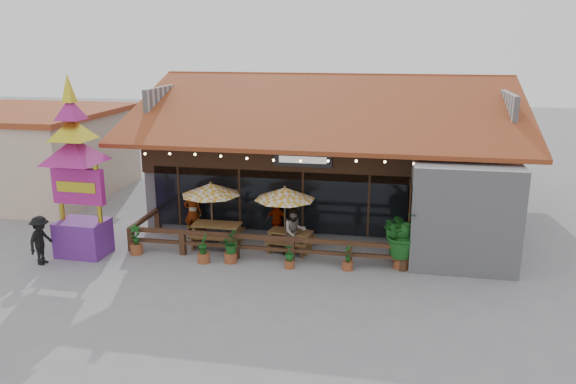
% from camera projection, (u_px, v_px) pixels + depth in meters
% --- Properties ---
extents(ground, '(100.00, 100.00, 0.00)m').
position_uv_depth(ground, '(308.00, 258.00, 20.01)').
color(ground, gray).
rests_on(ground, ground).
extents(restaurant_building, '(15.50, 14.73, 6.09)m').
position_uv_depth(restaurant_building, '(336.00, 160.00, 25.64)').
color(restaurant_building, '#A6A5AA').
rests_on(restaurant_building, ground).
extents(patio_railing, '(10.00, 2.60, 0.92)m').
position_uv_depth(patio_railing, '(245.00, 240.00, 20.00)').
color(patio_railing, '#4B2B1B').
rests_on(patio_railing, ground).
extents(neighbor_building, '(8.40, 8.40, 4.22)m').
position_uv_depth(neighbor_building, '(29.00, 152.00, 27.84)').
color(neighbor_building, beige).
rests_on(neighbor_building, ground).
extents(umbrella_left, '(2.31, 2.31, 2.41)m').
position_uv_depth(umbrella_left, '(211.00, 189.00, 21.04)').
color(umbrella_left, brown).
rests_on(umbrella_left, ground).
extents(umbrella_right, '(2.98, 2.98, 2.40)m').
position_uv_depth(umbrella_right, '(285.00, 194.00, 20.46)').
color(umbrella_right, brown).
rests_on(umbrella_right, ground).
extents(picnic_table_left, '(1.79, 1.55, 0.86)m').
position_uv_depth(picnic_table_left, '(217.00, 231.00, 21.12)').
color(picnic_table_left, brown).
rests_on(picnic_table_left, ground).
extents(picnic_table_right, '(1.76, 1.58, 0.75)m').
position_uv_depth(picnic_table_right, '(291.00, 237.00, 20.62)').
color(picnic_table_right, brown).
rests_on(picnic_table_right, ground).
extents(thai_sign_tower, '(2.64, 2.64, 6.92)m').
position_uv_depth(thai_sign_tower, '(75.00, 155.00, 19.41)').
color(thai_sign_tower, '#612485').
rests_on(thai_sign_tower, ground).
extents(tropical_plant, '(1.93, 1.82, 2.11)m').
position_uv_depth(tropical_plant, '(403.00, 234.00, 18.85)').
color(tropical_plant, brown).
rests_on(tropical_plant, ground).
extents(diner_a, '(0.75, 0.52, 1.98)m').
position_uv_depth(diner_a, '(193.00, 213.00, 21.89)').
color(diner_a, '#342010').
rests_on(diner_a, ground).
extents(diner_b, '(1.06, 0.96, 1.76)m').
position_uv_depth(diner_b, '(294.00, 231.00, 20.13)').
color(diner_b, '#342010').
rests_on(diner_b, ground).
extents(diner_c, '(0.96, 0.50, 1.57)m').
position_uv_depth(diner_c, '(277.00, 221.00, 21.57)').
color(diner_c, '#342010').
rests_on(diner_c, ground).
extents(pedestrian, '(0.69, 1.14, 1.73)m').
position_uv_depth(pedestrian, '(41.00, 240.00, 19.28)').
color(pedestrian, black).
rests_on(pedestrian, ground).
extents(planter_a, '(0.48, 0.46, 1.12)m').
position_uv_depth(planter_a, '(136.00, 242.00, 20.28)').
color(planter_a, brown).
rests_on(planter_a, ground).
extents(planter_b, '(0.43, 0.43, 1.06)m').
position_uv_depth(planter_b, '(203.00, 250.00, 19.49)').
color(planter_b, brown).
rests_on(planter_b, ground).
extents(planter_c, '(0.86, 0.88, 1.10)m').
position_uv_depth(planter_c, '(230.00, 246.00, 19.47)').
color(planter_c, brown).
rests_on(planter_c, ground).
extents(planter_d, '(0.42, 0.42, 0.85)m').
position_uv_depth(planter_d, '(289.00, 257.00, 19.04)').
color(planter_d, brown).
rests_on(planter_d, ground).
extents(planter_e, '(0.36, 0.36, 0.89)m').
position_uv_depth(planter_e, '(348.00, 259.00, 18.89)').
color(planter_e, brown).
rests_on(planter_e, ground).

